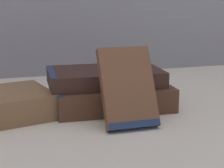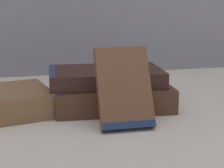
% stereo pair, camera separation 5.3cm
% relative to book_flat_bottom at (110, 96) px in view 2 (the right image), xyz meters
% --- Properties ---
extents(ground_plane, '(3.00, 3.00, 0.00)m').
position_rel_book_flat_bottom_xyz_m(ground_plane, '(0.01, -0.02, -0.02)').
color(ground_plane, beige).
extents(book_flat_bottom, '(0.24, 0.16, 0.05)m').
position_rel_book_flat_bottom_xyz_m(book_flat_bottom, '(0.00, 0.00, 0.00)').
color(book_flat_bottom, '#4C2D1E').
rests_on(book_flat_bottom, ground_plane).
extents(book_flat_top, '(0.24, 0.15, 0.03)m').
position_rel_book_flat_bottom_xyz_m(book_flat_top, '(-0.01, 0.01, 0.04)').
color(book_flat_top, '#331E19').
rests_on(book_flat_top, book_flat_bottom).
extents(book_leaning_front, '(0.09, 0.08, 0.14)m').
position_rel_book_flat_bottom_xyz_m(book_leaning_front, '(0.00, -0.11, 0.04)').
color(book_leaning_front, brown).
rests_on(book_leaning_front, ground_plane).
extents(pocket_watch, '(0.05, 0.05, 0.01)m').
position_rel_book_flat_bottom_xyz_m(pocket_watch, '(0.05, 0.01, 0.06)').
color(pocket_watch, silver).
rests_on(pocket_watch, book_flat_top).
extents(reading_glasses, '(0.12, 0.08, 0.00)m').
position_rel_book_flat_bottom_xyz_m(reading_glasses, '(-0.03, 0.12, -0.02)').
color(reading_glasses, '#4C3828').
rests_on(reading_glasses, ground_plane).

